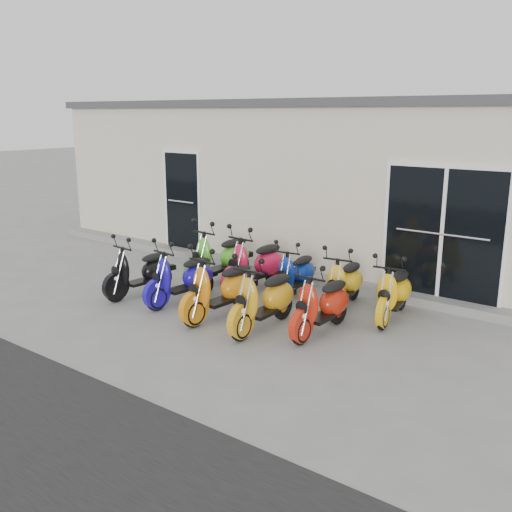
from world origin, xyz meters
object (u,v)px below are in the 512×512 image
object	(u,v)px
scooter_front_orange_b	(264,290)
scooter_back_red	(255,257)
scooter_back_extra	(394,285)
scooter_front_blue	(182,270)
scooter_back_green	(220,250)
scooter_front_red	(322,296)
scooter_back_yellow	(345,276)
scooter_front_black	(140,264)
scooter_front_orange_a	(220,280)
scooter_back_blue	(296,267)

from	to	relation	value
scooter_front_orange_b	scooter_back_red	bearing A→B (deg)	129.84
scooter_front_orange_b	scooter_back_extra	world-z (taller)	scooter_front_orange_b
scooter_front_blue	scooter_back_green	xyz separation A→B (m)	(-0.26, 1.28, 0.05)
scooter_front_red	scooter_back_yellow	xyz separation A→B (m)	(-0.27, 1.17, -0.01)
scooter_front_black	scooter_back_extra	distance (m)	4.28
scooter_front_orange_a	scooter_back_blue	xyz separation A→B (m)	(0.36, 1.57, -0.08)
scooter_back_green	scooter_back_blue	world-z (taller)	scooter_back_green
scooter_front_orange_a	scooter_front_orange_b	world-z (taller)	scooter_front_orange_a
scooter_back_yellow	scooter_front_orange_b	bearing A→B (deg)	-115.76
scooter_back_blue	scooter_front_black	bearing A→B (deg)	-151.37
scooter_front_orange_a	scooter_back_blue	bearing A→B (deg)	81.08
scooter_front_red	scooter_back_red	size ratio (longest dim) A/B	0.91
scooter_front_orange_b	scooter_back_extra	distance (m)	2.04
scooter_front_orange_a	scooter_front_orange_b	xyz separation A→B (m)	(0.83, 0.01, -0.01)
scooter_front_black	scooter_front_orange_b	xyz separation A→B (m)	(2.66, -0.02, 0.04)
scooter_back_red	scooter_front_black	bearing A→B (deg)	-131.97
scooter_back_blue	scooter_back_extra	size ratio (longest dim) A/B	0.96
scooter_back_blue	scooter_back_yellow	xyz separation A→B (m)	(0.96, -0.03, 0.02)
scooter_front_blue	scooter_front_orange_a	bearing A→B (deg)	-2.63
scooter_front_blue	scooter_front_black	bearing A→B (deg)	-166.01
scooter_front_black	scooter_back_blue	world-z (taller)	scooter_front_black
scooter_back_yellow	scooter_front_black	bearing A→B (deg)	-162.28
scooter_front_blue	scooter_back_yellow	size ratio (longest dim) A/B	1.04
scooter_front_orange_b	scooter_back_red	xyz separation A→B (m)	(-1.24, 1.43, 0.03)
scooter_front_blue	scooter_back_extra	distance (m)	3.43
scooter_front_red	scooter_back_blue	world-z (taller)	scooter_front_red
scooter_back_red	scooter_back_extra	distance (m)	2.58
scooter_front_blue	scooter_front_orange_b	world-z (taller)	scooter_front_orange_b
scooter_back_green	scooter_front_black	bearing A→B (deg)	-108.07
scooter_front_orange_b	scooter_back_blue	distance (m)	1.63
scooter_back_blue	scooter_back_extra	world-z (taller)	scooter_back_extra
scooter_back_green	scooter_back_yellow	bearing A→B (deg)	7.77
scooter_back_red	scooter_back_green	bearing A→B (deg)	-176.34
scooter_front_orange_a	scooter_front_red	world-z (taller)	scooter_front_orange_a
scooter_back_red	scooter_front_blue	bearing A→B (deg)	-109.90
scooter_front_red	scooter_back_red	xyz separation A→B (m)	(-2.00, 1.07, 0.06)
scooter_back_extra	scooter_back_yellow	bearing A→B (deg)	172.20
scooter_back_green	scooter_back_yellow	distance (m)	2.55
scooter_front_orange_a	scooter_back_yellow	distance (m)	2.02
scooter_front_blue	scooter_back_blue	world-z (taller)	scooter_front_blue
scooter_back_blue	scooter_front_red	bearing A→B (deg)	-50.87
scooter_front_orange_a	scooter_back_blue	distance (m)	1.61
scooter_back_red	scooter_front_red	bearing A→B (deg)	-24.86
scooter_front_red	scooter_back_green	bearing A→B (deg)	160.16
scooter_front_black	scooter_back_red	world-z (taller)	scooter_back_red
scooter_front_blue	scooter_back_yellow	bearing A→B (deg)	37.26
scooter_front_orange_a	scooter_back_green	bearing A→B (deg)	134.74
scooter_front_blue	scooter_back_yellow	distance (m)	2.67
scooter_back_extra	scooter_back_blue	bearing A→B (deg)	171.14
scooter_front_black	scooter_front_orange_a	size ratio (longest dim) A/B	0.93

